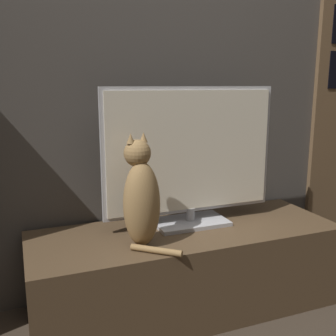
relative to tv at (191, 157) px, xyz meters
name	(u,v)px	position (x,y,z in m)	size (l,w,h in m)	color
wall_back	(164,52)	(-0.05, 0.25, 0.52)	(4.80, 0.05, 2.60)	#47423D
tv_stand	(186,269)	(-0.05, -0.07, -0.56)	(1.54, 0.54, 0.42)	brown
tv	(191,157)	(0.00, 0.00, 0.00)	(0.91, 0.22, 0.70)	#B7B7BC
cat	(141,198)	(-0.32, -0.17, -0.13)	(0.23, 0.29, 0.51)	#997547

